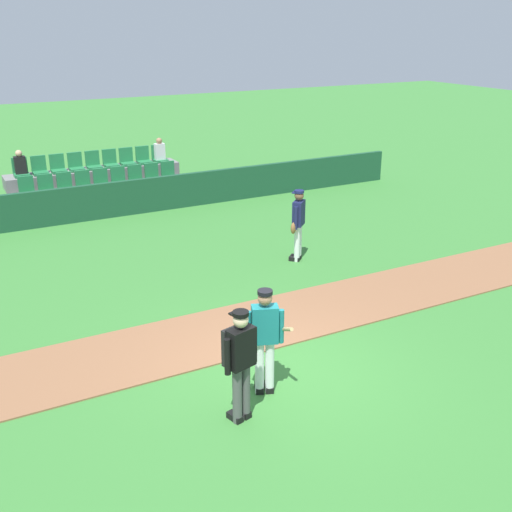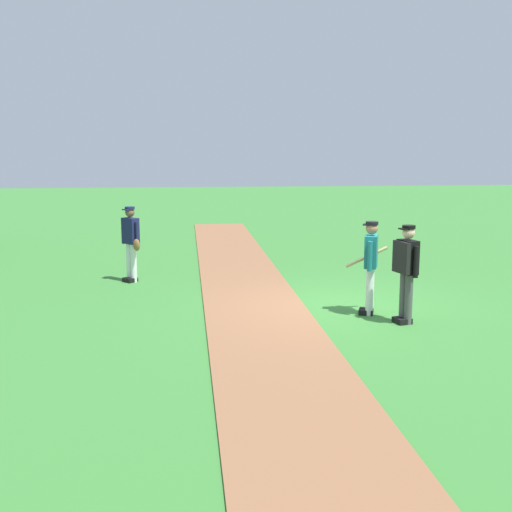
% 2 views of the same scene
% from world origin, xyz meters
% --- Properties ---
extents(ground_plane, '(80.00, 80.00, 0.00)m').
position_xyz_m(ground_plane, '(0.00, 0.00, 0.00)').
color(ground_plane, '#387A33').
extents(infield_dirt_path, '(28.00, 1.98, 0.03)m').
position_xyz_m(infield_dirt_path, '(0.00, 1.73, 0.01)').
color(infield_dirt_path, brown).
rests_on(infield_dirt_path, ground).
extents(dugout_fence, '(20.00, 0.16, 1.06)m').
position_xyz_m(dugout_fence, '(0.00, 9.97, 0.53)').
color(dugout_fence, '#19472D').
rests_on(dugout_fence, ground).
extents(stadium_bleachers, '(5.55, 2.10, 1.90)m').
position_xyz_m(stadium_bleachers, '(0.00, 11.42, 0.49)').
color(stadium_bleachers, slate).
rests_on(stadium_bleachers, ground).
extents(batter_teal_jersey, '(0.60, 0.80, 1.76)m').
position_xyz_m(batter_teal_jersey, '(-0.49, -0.36, 0.97)').
color(batter_teal_jersey, white).
rests_on(batter_teal_jersey, ground).
extents(umpire_home_plate, '(0.57, 0.38, 1.76)m').
position_xyz_m(umpire_home_plate, '(-1.15, -0.82, 1.00)').
color(umpire_home_plate, '#4C4C4C').
rests_on(umpire_home_plate, ground).
extents(runner_navy_jersey, '(0.57, 0.49, 1.76)m').
position_xyz_m(runner_navy_jersey, '(2.98, 4.32, 0.96)').
color(runner_navy_jersey, white).
rests_on(runner_navy_jersey, ground).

